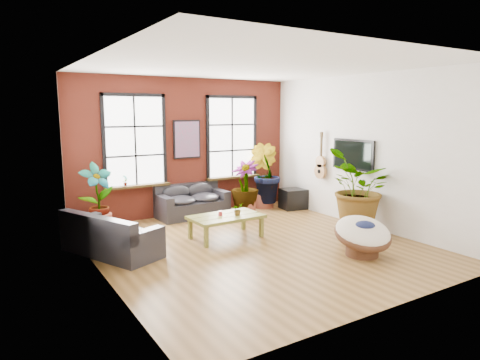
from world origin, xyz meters
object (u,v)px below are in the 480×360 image
at_px(sofa_back, 191,202).
at_px(sofa_left, 109,236).
at_px(coffee_table, 226,218).
at_px(papasan_chair, 363,235).

relative_size(sofa_back, sofa_left, 0.84).
xyz_separation_m(sofa_left, coffee_table, (2.39, -0.22, 0.07)).
bearing_deg(papasan_chair, sofa_back, 126.04).
bearing_deg(coffee_table, papasan_chair, -57.05).
relative_size(coffee_table, papasan_chair, 1.16).
bearing_deg(sofa_left, sofa_back, -77.48).
distance_m(coffee_table, papasan_chair, 2.81).
relative_size(sofa_back, papasan_chair, 1.37).
relative_size(sofa_left, papasan_chair, 1.64).
bearing_deg(papasan_chair, sofa_left, 166.16).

